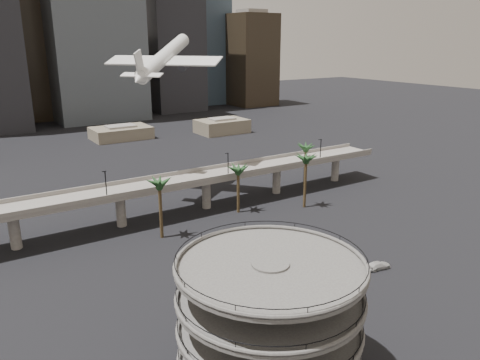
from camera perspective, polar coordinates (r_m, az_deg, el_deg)
ground at (r=72.46m, az=10.19°, el=-17.70°), size 700.00×700.00×0.00m
parking_ramp at (r=57.40m, az=3.60°, el=-15.79°), size 22.20×22.20×17.35m
overpass at (r=111.46m, az=-9.12°, el=-0.87°), size 130.00×9.30×14.70m
palm_trees at (r=114.17m, az=2.24°, el=1.83°), size 54.40×18.40×14.00m
low_buildings at (r=195.04m, az=-17.77°, el=4.77°), size 135.00×27.50×6.80m
skyline at (r=265.99m, az=-21.37°, el=16.23°), size 269.00×86.00×118.50m
airborne_jet at (r=125.60m, az=-9.27°, el=14.49°), size 27.95×26.71×13.46m
car_a at (r=84.90m, az=-0.56°, el=-11.29°), size 4.87×3.12×1.54m
car_b at (r=90.76m, az=5.98°, el=-9.40°), size 4.98×1.79×1.63m
car_c at (r=91.36m, az=16.51°, el=-9.94°), size 5.11×2.67×1.41m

